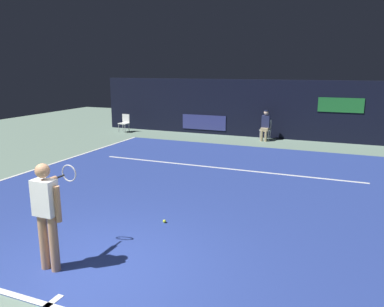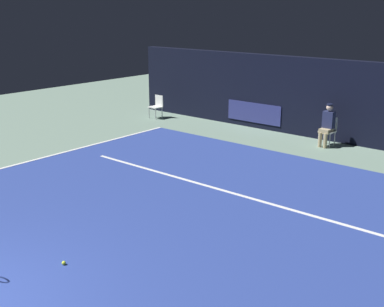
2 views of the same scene
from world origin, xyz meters
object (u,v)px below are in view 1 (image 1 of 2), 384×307
(courtside_chair_near, at_px, (125,122))
(tennis_player, at_px, (47,210))
(line_judge_on_chair, at_px, (265,125))
(tennis_ball, at_px, (164,221))

(courtside_chair_near, bearing_deg, tennis_player, -62.78)
(tennis_player, xyz_separation_m, line_judge_on_chair, (0.89, 12.08, -0.30))
(courtside_chair_near, relative_size, tennis_ball, 12.94)
(line_judge_on_chair, relative_size, courtside_chair_near, 1.50)
(courtside_chair_near, xyz_separation_m, tennis_ball, (6.83, -9.35, -0.46))
(tennis_player, relative_size, tennis_ball, 25.44)
(tennis_player, relative_size, courtside_chair_near, 1.97)
(tennis_player, height_order, tennis_ball, tennis_player)
(courtside_chair_near, bearing_deg, line_judge_on_chair, 3.66)
(line_judge_on_chair, height_order, courtside_chair_near, line_judge_on_chair)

